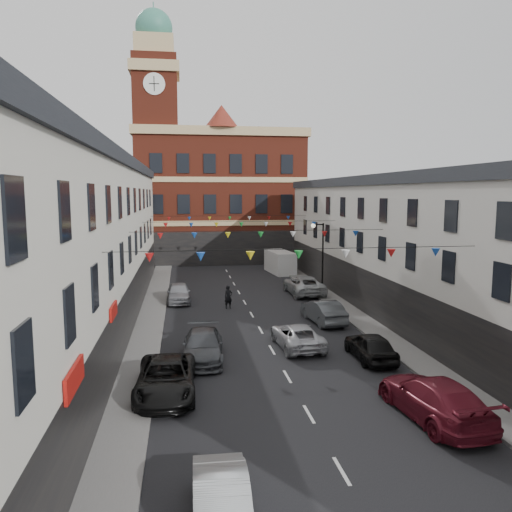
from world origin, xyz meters
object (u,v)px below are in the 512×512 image
car_left_c (166,378)px  street_lamp (320,249)px  car_right_f (304,285)px  moving_car (297,336)px  car_left_b (222,506)px  white_van (280,262)px  car_left_d (203,346)px  car_right_c (434,398)px  car_left_e (179,293)px  car_right_d (371,346)px  pedestrian (228,297)px  car_right_e (323,311)px

car_left_c → street_lamp: bearing=59.4°
car_right_f → moving_car: 14.62m
car_left_b → white_van: (9.37, 40.01, 0.48)m
car_left_b → car_left_d: 13.16m
car_left_c → white_van: 33.02m
car_left_c → car_right_f: 22.49m
car_right_c → white_van: white_van is taller
street_lamp → car_left_e: bearing=-174.4°
car_right_c → car_right_d: car_right_c is taller
car_left_e → car_right_d: 18.02m
car_left_b → car_left_c: (-1.65, 8.88, 0.06)m
car_right_c → car_right_f: bearing=-97.1°
car_left_b → car_left_e: size_ratio=0.94×
car_left_b → white_van: bearing=77.8°
car_right_f → car_left_d: bearing=58.1°
car_left_e → car_right_f: size_ratio=0.77×
car_left_d → car_right_c: (8.32, -8.03, 0.08)m
street_lamp → car_left_b: (-10.40, -28.19, -3.23)m
car_left_e → car_right_f: (10.40, 1.56, 0.04)m
car_right_c → moving_car: car_right_c is taller
car_left_e → moving_car: car_left_e is taller
car_left_e → pedestrian: size_ratio=2.56×
street_lamp → car_right_d: size_ratio=1.43×
car_right_c → pedestrian: 20.08m
car_right_d → white_van: white_van is taller
street_lamp → car_right_c: 23.34m
street_lamp → car_right_d: 16.70m
car_left_d → car_right_e: 10.24m
moving_car → car_right_c: bearing=104.7°
street_lamp → moving_car: street_lamp is taller
car_left_d → pedestrian: bearing=81.4°
car_left_d → car_right_c: size_ratio=0.90×
car_left_e → car_right_e: 12.15m
car_left_d → car_right_d: size_ratio=1.20×
car_right_d → car_left_e: bearing=-57.3°
moving_car → white_van: 25.84m
street_lamp → car_left_c: street_lamp is taller
car_left_d → pedestrian: size_ratio=2.92×
car_left_b → pedestrian: size_ratio=2.41×
car_left_c → car_right_e: size_ratio=1.15×
car_right_e → car_right_f: car_right_f is taller
car_left_b → pedestrian: bearing=85.3°
car_left_d → moving_car: car_left_d is taller
street_lamp → car_right_d: street_lamp is taller
car_left_b → white_van: white_van is taller
street_lamp → white_van: bearing=95.0°
car_left_c → car_right_d: car_left_c is taller
car_left_b → car_left_c: 9.04m
car_left_d → pedestrian: (2.34, 11.14, 0.13)m
car_left_b → car_right_c: bearing=32.4°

